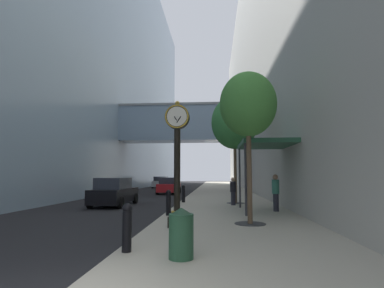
% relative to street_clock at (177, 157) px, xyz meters
% --- Properties ---
extents(ground_plane, '(110.00, 110.00, 0.00)m').
position_rel_street_clock_xyz_m(ground_plane, '(-1.00, 20.71, -2.49)').
color(ground_plane, black).
rests_on(ground_plane, ground).
extents(sidewalk_right, '(5.91, 80.00, 0.14)m').
position_rel_street_clock_xyz_m(sidewalk_right, '(1.96, 23.71, -2.42)').
color(sidewalk_right, '#ADA593').
rests_on(sidewalk_right, ground).
extents(building_block_left, '(23.07, 80.00, 34.54)m').
position_rel_street_clock_xyz_m(building_block_left, '(-13.28, 23.70, 14.70)').
color(building_block_left, '#849EB2').
rests_on(building_block_left, ground).
extents(building_block_right, '(9.00, 80.00, 27.98)m').
position_rel_street_clock_xyz_m(building_block_right, '(9.41, 23.71, 11.50)').
color(building_block_right, '#B7B2A8').
rests_on(building_block_right, ground).
extents(street_clock, '(0.84, 0.55, 4.30)m').
position_rel_street_clock_xyz_m(street_clock, '(0.00, 0.00, 0.00)').
color(street_clock, black).
rests_on(street_clock, sidewalk_right).
extents(bollard_nearest, '(0.23, 0.23, 1.09)m').
position_rel_street_clock_xyz_m(bollard_nearest, '(-0.72, -3.35, -1.79)').
color(bollard_nearest, black).
rests_on(bollard_nearest, sidewalk_right).
extents(bollard_third, '(0.23, 0.23, 1.09)m').
position_rel_street_clock_xyz_m(bollard_third, '(-0.72, 2.77, -1.79)').
color(bollard_third, black).
rests_on(bollard_third, sidewalk_right).
extents(bollard_fourth, '(0.23, 0.23, 1.09)m').
position_rel_street_clock_xyz_m(bollard_fourth, '(-0.72, 5.83, -1.79)').
color(bollard_fourth, black).
rests_on(bollard_fourth, sidewalk_right).
extents(bollard_fifth, '(0.23, 0.23, 1.09)m').
position_rel_street_clock_xyz_m(bollard_fifth, '(-0.72, 8.89, -1.79)').
color(bollard_fifth, black).
rests_on(bollard_fifth, sidewalk_right).
extents(street_tree_near, '(2.08, 2.08, 5.52)m').
position_rel_street_clock_xyz_m(street_tree_near, '(2.52, 0.78, 1.93)').
color(street_tree_near, '#333335').
rests_on(street_tree_near, sidewalk_right).
extents(street_tree_mid_near, '(2.89, 2.89, 6.64)m').
position_rel_street_clock_xyz_m(street_tree_mid_near, '(2.52, 8.52, 2.60)').
color(street_tree_mid_near, '#333335').
rests_on(street_tree_mid_near, sidewalk_right).
extents(trash_bin, '(0.53, 0.53, 1.05)m').
position_rel_street_clock_xyz_m(trash_bin, '(0.58, -3.80, -1.82)').
color(trash_bin, '#234C33').
rests_on(trash_bin, sidewalk_right).
extents(pedestrian_walking, '(0.46, 0.46, 1.75)m').
position_rel_street_clock_xyz_m(pedestrian_walking, '(4.17, 4.61, -1.42)').
color(pedestrian_walking, '#23232D').
rests_on(pedestrian_walking, sidewalk_right).
extents(pedestrian_by_clock, '(0.45, 0.45, 1.57)m').
position_rel_street_clock_xyz_m(pedestrian_by_clock, '(2.30, 7.33, -1.53)').
color(pedestrian_by_clock, '#23232D').
rests_on(pedestrian_by_clock, sidewalk_right).
extents(storefront_awning, '(2.40, 3.60, 3.30)m').
position_rel_street_clock_xyz_m(storefront_awning, '(3.67, 4.48, 0.79)').
color(storefront_awning, '#235138').
rests_on(storefront_awning, sidewalk_right).
extents(car_black_near, '(2.00, 4.40, 1.68)m').
position_rel_street_clock_xyz_m(car_black_near, '(-4.81, 7.76, -1.68)').
color(car_black_near, black).
rests_on(car_black_near, ground).
extents(car_silver_mid, '(2.05, 4.47, 1.58)m').
position_rel_street_clock_xyz_m(car_silver_mid, '(-6.29, 31.80, -1.72)').
color(car_silver_mid, '#B7BABF').
rests_on(car_silver_mid, ground).
extents(car_red_far, '(2.00, 4.27, 1.58)m').
position_rel_street_clock_xyz_m(car_red_far, '(-3.26, 19.39, -1.72)').
color(car_red_far, '#AD191E').
rests_on(car_red_far, ground).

